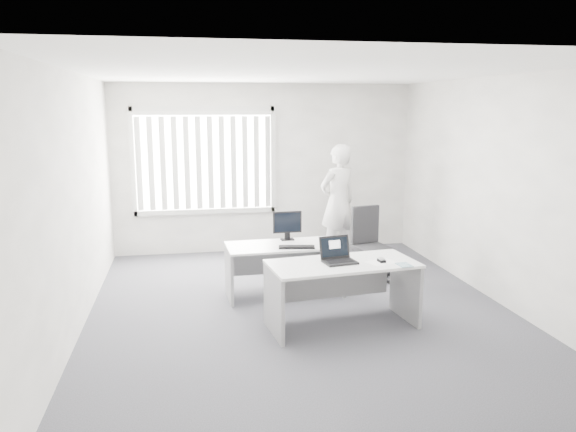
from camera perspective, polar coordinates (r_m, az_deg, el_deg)
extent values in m
plane|color=#5A5961|center=(6.88, 1.29, -9.56)|extent=(6.00, 6.00, 0.00)
cube|color=white|center=(9.45, -2.39, 4.84)|extent=(5.00, 0.02, 2.80)
cube|color=white|center=(3.70, 10.93, -5.19)|extent=(5.00, 0.02, 2.80)
cube|color=white|center=(6.49, -20.80, 1.27)|extent=(0.02, 6.00, 2.80)
cube|color=white|center=(7.44, 20.56, 2.45)|extent=(0.02, 6.00, 2.80)
cube|color=white|center=(6.45, 1.41, 14.41)|extent=(5.00, 6.00, 0.02)
cube|color=silver|center=(9.31, -8.49, 5.56)|extent=(2.32, 0.06, 1.76)
cube|color=white|center=(6.21, 5.58, -4.86)|extent=(1.70, 0.94, 0.03)
cube|color=gray|center=(6.08, -1.45, -8.84)|extent=(0.12, 0.70, 0.71)
cube|color=gray|center=(6.66, 11.85, -7.28)|extent=(0.12, 0.70, 0.71)
cube|color=white|center=(7.24, -0.37, -3.02)|extent=(1.51, 0.76, 0.03)
cube|color=gray|center=(7.21, -6.00, -5.92)|extent=(0.06, 0.64, 0.65)
cube|color=gray|center=(7.51, 5.04, -5.21)|extent=(0.06, 0.64, 0.65)
cylinder|color=black|center=(8.13, 8.43, -6.10)|extent=(0.70, 0.70, 0.08)
cylinder|color=black|center=(8.08, 8.47, -4.85)|extent=(0.07, 0.07, 0.45)
cube|color=black|center=(8.02, 8.51, -3.30)|extent=(0.54, 0.54, 0.07)
cube|color=black|center=(8.12, 7.82, -0.84)|extent=(0.43, 0.15, 0.54)
imported|color=white|center=(8.99, 5.09, 1.41)|extent=(0.79, 0.67, 1.85)
cube|color=white|center=(6.28, 9.47, -4.64)|extent=(0.37, 0.32, 0.00)
cube|color=silver|center=(6.20, 11.74, -4.89)|extent=(0.15, 0.20, 0.01)
cube|color=black|center=(7.06, 0.89, -3.18)|extent=(0.47, 0.23, 0.02)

